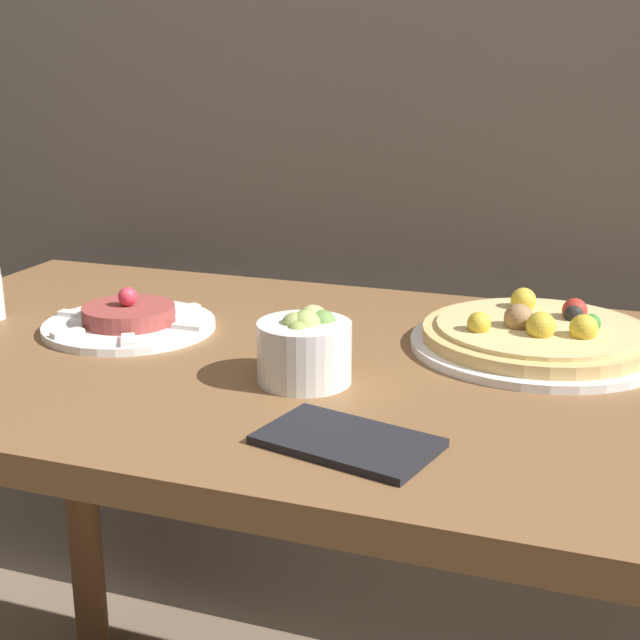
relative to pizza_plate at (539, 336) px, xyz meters
name	(u,v)px	position (x,y,z in m)	size (l,w,h in m)	color
dining_table	(273,444)	(-0.30, -0.13, -0.14)	(1.11, 0.68, 0.73)	brown
pizza_plate	(539,336)	(0.00, 0.00, 0.00)	(0.31, 0.31, 0.06)	white
tartare_plate	(129,321)	(-0.51, -0.10, 0.00)	(0.22, 0.22, 0.06)	white
small_bowl	(305,347)	(-0.23, -0.20, 0.02)	(0.10, 0.10, 0.08)	white
napkin	(347,441)	(-0.13, -0.34, -0.01)	(0.18, 0.13, 0.01)	black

